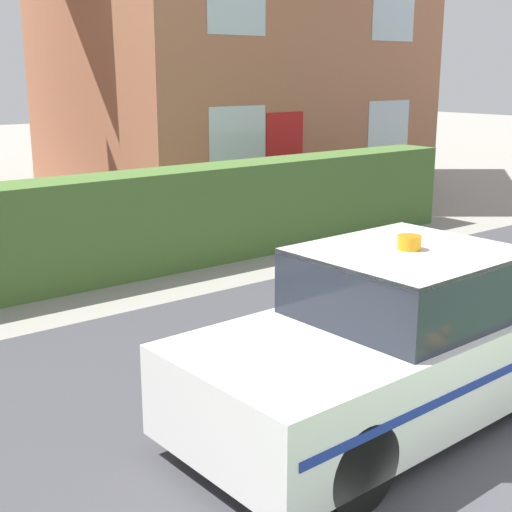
% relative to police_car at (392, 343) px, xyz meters
% --- Properties ---
extents(road_strip, '(28.00, 5.71, 0.01)m').
position_rel_police_car_xyz_m(road_strip, '(0.33, 1.06, -0.70)').
color(road_strip, '#424247').
rests_on(road_strip, ground).
extents(garden_hedge, '(13.95, 0.83, 1.50)m').
position_rel_police_car_xyz_m(garden_hedge, '(-0.05, 5.46, 0.05)').
color(garden_hedge, '#4C7233').
rests_on(garden_hedge, ground).
extents(police_car, '(3.88, 1.78, 1.60)m').
position_rel_police_car_xyz_m(police_car, '(0.00, 0.00, 0.00)').
color(police_car, black).
rests_on(police_car, road_strip).
extents(house_right, '(8.59, 6.70, 8.34)m').
position_rel_police_car_xyz_m(house_right, '(6.50, 11.08, 3.56)').
color(house_right, '#A86B4C').
rests_on(house_right, ground).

